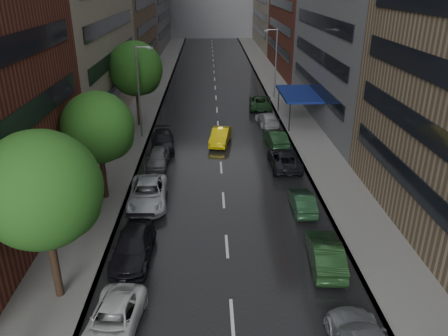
{
  "coord_description": "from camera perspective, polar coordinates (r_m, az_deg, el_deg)",
  "views": [
    {
      "loc": [
        -0.95,
        -12.22,
        14.77
      ],
      "look_at": [
        0.0,
        14.96,
        3.0
      ],
      "focal_mm": 35.0,
      "sensor_mm": 36.0,
      "label": 1
    }
  ],
  "objects": [
    {
      "name": "road",
      "position": [
        63.95,
        -1.12,
        10.05
      ],
      "size": [
        14.0,
        140.0,
        0.01
      ],
      "primitive_type": "cube",
      "color": "black",
      "rests_on": "ground"
    },
    {
      "name": "tree_far",
      "position": [
        47.58,
        -11.5,
        12.58
      ],
      "size": [
        5.69,
        5.69,
        9.06
      ],
      "color": "#382619",
      "rests_on": "ground"
    },
    {
      "name": "parked_cars_left",
      "position": [
        31.31,
        -9.98,
        -3.58
      ],
      "size": [
        2.93,
        28.76,
        1.59
      ],
      "color": "silver",
      "rests_on": "ground"
    },
    {
      "name": "tree_near",
      "position": [
        21.39,
        -22.78,
        -2.67
      ],
      "size": [
        5.53,
        5.53,
        8.81
      ],
      "color": "#382619",
      "rests_on": "ground"
    },
    {
      "name": "sidewalk_left",
      "position": [
        64.43,
        -9.27,
        9.92
      ],
      "size": [
        4.0,
        140.0,
        0.15
      ],
      "primitive_type": "cube",
      "color": "gray",
      "rests_on": "ground"
    },
    {
      "name": "parked_cars_right",
      "position": [
        37.91,
        7.79,
        1.49
      ],
      "size": [
        3.15,
        45.2,
        1.6
      ],
      "color": "gray",
      "rests_on": "ground"
    },
    {
      "name": "awning",
      "position": [
        49.63,
        9.73,
        9.51
      ],
      "size": [
        4.0,
        8.0,
        3.12
      ],
      "color": "navy",
      "rests_on": "sidewalk_right"
    },
    {
      "name": "street_lamp_left",
      "position": [
        43.88,
        -10.99,
        9.97
      ],
      "size": [
        1.74,
        0.22,
        9.0
      ],
      "color": "gray",
      "rests_on": "sidewalk_left"
    },
    {
      "name": "sidewalk_right",
      "position": [
        64.7,
        7.0,
        10.1
      ],
      "size": [
        4.0,
        140.0,
        0.15
      ],
      "primitive_type": "cube",
      "color": "gray",
      "rests_on": "ground"
    },
    {
      "name": "street_lamp_right",
      "position": [
        58.71,
        6.7,
        13.56
      ],
      "size": [
        1.74,
        0.22,
        9.0
      ],
      "color": "gray",
      "rests_on": "sidewalk_right"
    },
    {
      "name": "taxi",
      "position": [
        42.56,
        -0.47,
        4.18
      ],
      "size": [
        2.43,
        4.83,
        1.52
      ],
      "primitive_type": "imported",
      "rotation": [
        0.0,
        0.0,
        -0.18
      ],
      "color": "yellow",
      "rests_on": "ground"
    },
    {
      "name": "tree_mid",
      "position": [
        31.23,
        -16.15,
        5.09
      ],
      "size": [
        4.99,
        4.99,
        7.96
      ],
      "color": "#382619",
      "rests_on": "ground"
    }
  ]
}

